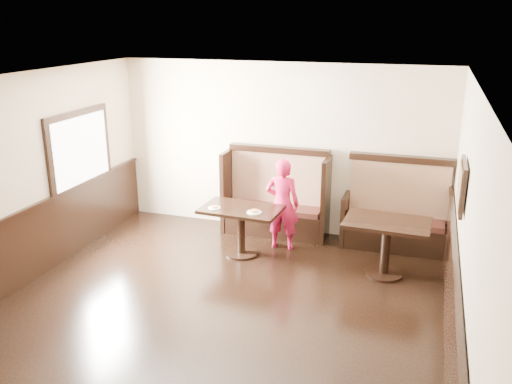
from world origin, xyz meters
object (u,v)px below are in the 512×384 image
at_px(booth_neighbor, 396,218).
at_px(table_main, 241,219).
at_px(table_neighbor, 386,235).
at_px(booth_main, 276,203).
at_px(child, 282,204).

xyz_separation_m(booth_neighbor, table_main, (-2.21, -1.01, 0.09)).
relative_size(booth_neighbor, table_neighbor, 1.39).
bearing_deg(table_main, table_neighbor, 2.19).
relative_size(table_main, table_neighbor, 1.02).
height_order(booth_main, booth_neighbor, same).
xyz_separation_m(booth_neighbor, child, (-1.69, -0.58, 0.24)).
relative_size(booth_main, booth_neighbor, 1.06).
bearing_deg(child, booth_neighbor, -164.58).
bearing_deg(booth_main, table_neighbor, -29.01).
relative_size(table_neighbor, child, 0.82).
distance_m(booth_main, booth_neighbor, 1.95).
bearing_deg(child, table_main, 36.01).
relative_size(booth_neighbor, child, 1.14).
bearing_deg(booth_neighbor, booth_main, 179.95).
height_order(table_main, table_neighbor, table_neighbor).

